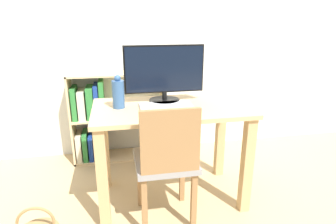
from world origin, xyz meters
TOP-DOWN VIEW (x-y plane):
  - ground_plane at (0.00, 0.00)m, footprint 10.00×10.00m
  - wall_back at (0.00, 0.95)m, footprint 8.00×0.05m
  - desk at (0.00, 0.00)m, footprint 1.11×0.63m
  - monitor at (-0.02, 0.14)m, footprint 0.60×0.23m
  - keyboard at (-0.03, 0.01)m, footprint 0.38×0.14m
  - vase at (-0.37, 0.03)m, footprint 0.08×0.08m
  - chair at (-0.08, -0.29)m, footprint 0.40×0.40m
  - bookshelf at (-0.53, 0.78)m, footprint 0.91×0.28m

SIDE VIEW (x-z plane):
  - ground_plane at x=0.00m, z-range 0.00..0.00m
  - bookshelf at x=-0.53m, z-range -0.02..0.85m
  - chair at x=-0.08m, z-range 0.05..0.91m
  - desk at x=0.00m, z-range 0.21..0.96m
  - keyboard at x=-0.03m, z-range 0.75..0.77m
  - vase at x=-0.37m, z-range 0.74..0.98m
  - monitor at x=-0.02m, z-range 0.77..1.19m
  - wall_back at x=0.00m, z-range 0.00..2.60m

